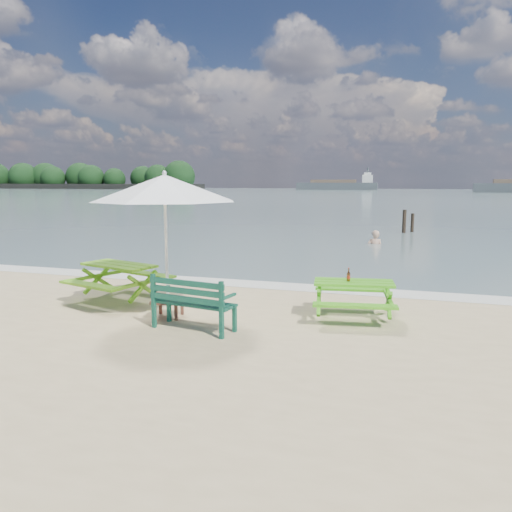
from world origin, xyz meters
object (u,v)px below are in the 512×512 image
(patio_umbrella, at_px, (165,188))
(beer_bottle, at_px, (348,277))
(park_bench, at_px, (194,314))
(picnic_table_left, at_px, (120,282))
(picnic_table_right, at_px, (353,300))
(swimmer, at_px, (375,251))
(side_table, at_px, (168,308))

(patio_umbrella, height_order, beer_bottle, patio_umbrella)
(park_bench, xyz_separation_m, patio_umbrella, (-0.83, 0.60, 2.22))
(picnic_table_left, relative_size, beer_bottle, 8.80)
(picnic_table_left, bearing_deg, park_bench, -31.98)
(picnic_table_right, height_order, patio_umbrella, patio_umbrella)
(beer_bottle, distance_m, swimmer, 12.02)
(swimmer, bearing_deg, picnic_table_left, -111.35)
(picnic_table_left, relative_size, park_bench, 1.43)
(swimmer, bearing_deg, beer_bottle, -88.17)
(picnic_table_left, height_order, side_table, picnic_table_left)
(park_bench, xyz_separation_m, beer_bottle, (2.53, 1.64, 0.52))
(picnic_table_left, distance_m, side_table, 1.99)
(picnic_table_left, distance_m, beer_bottle, 5.09)
(picnic_table_right, bearing_deg, side_table, -163.05)
(picnic_table_right, relative_size, side_table, 2.89)
(beer_bottle, bearing_deg, side_table, -162.88)
(picnic_table_right, distance_m, patio_umbrella, 4.22)
(picnic_table_left, relative_size, patio_umbrella, 0.70)
(picnic_table_left, xyz_separation_m, picnic_table_right, (5.18, 0.07, -0.04))
(picnic_table_left, xyz_separation_m, beer_bottle, (5.08, 0.05, 0.42))
(patio_umbrella, bearing_deg, picnic_table_left, 150.08)
(park_bench, distance_m, patio_umbrella, 2.45)
(picnic_table_right, bearing_deg, swimmer, 92.33)
(side_table, distance_m, swimmer, 13.34)
(patio_umbrella, bearing_deg, swimmer, 77.10)
(side_table, bearing_deg, park_bench, -35.94)
(picnic_table_left, height_order, park_bench, park_bench)
(park_bench, distance_m, swimmer, 13.78)
(park_bench, bearing_deg, swimmer, 81.05)
(side_table, bearing_deg, picnic_table_right, 16.95)
(picnic_table_left, relative_size, picnic_table_right, 1.21)
(picnic_table_left, height_order, patio_umbrella, patio_umbrella)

